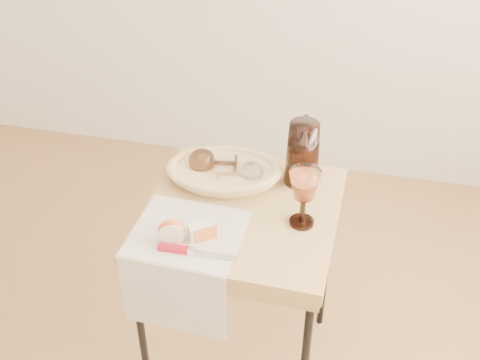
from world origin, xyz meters
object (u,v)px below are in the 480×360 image
(tea_towel, at_px, (187,233))
(apple_half, at_px, (171,230))
(goblet_lying_a, at_px, (216,162))
(pitcher, at_px, (303,153))
(wine_goblet, at_px, (304,198))
(side_table, at_px, (241,293))
(goblet_lying_b, at_px, (237,173))
(bread_basket, at_px, (224,174))
(table_knife, at_px, (194,251))

(tea_towel, xyz_separation_m, apple_half, (-0.03, -0.04, 0.04))
(tea_towel, height_order, goblet_lying_a, goblet_lying_a)
(tea_towel, bearing_deg, pitcher, 51.90)
(goblet_lying_a, distance_m, apple_half, 0.32)
(tea_towel, relative_size, goblet_lying_a, 2.20)
(wine_goblet, bearing_deg, tea_towel, -158.85)
(wine_goblet, bearing_deg, goblet_lying_a, 150.95)
(goblet_lying_a, bearing_deg, tea_towel, 80.84)
(side_table, distance_m, wine_goblet, 0.48)
(goblet_lying_a, distance_m, pitcher, 0.27)
(goblet_lying_a, distance_m, goblet_lying_b, 0.08)
(bread_basket, distance_m, pitcher, 0.25)
(wine_goblet, relative_size, table_knife, 0.87)
(goblet_lying_a, bearing_deg, wine_goblet, 144.03)
(wine_goblet, bearing_deg, apple_half, -154.85)
(wine_goblet, xyz_separation_m, apple_half, (-0.33, -0.16, -0.05))
(tea_towel, distance_m, pitcher, 0.43)
(side_table, height_order, table_knife, table_knife)
(goblet_lying_b, bearing_deg, table_knife, -115.06)
(bread_basket, height_order, table_knife, bread_basket)
(tea_towel, relative_size, table_knife, 1.45)
(pitcher, bearing_deg, goblet_lying_a, -164.30)
(side_table, height_order, apple_half, apple_half)
(bread_basket, height_order, wine_goblet, wine_goblet)
(bread_basket, relative_size, apple_half, 4.21)
(apple_half, bearing_deg, wine_goblet, 10.66)
(pitcher, distance_m, table_knife, 0.46)
(tea_towel, bearing_deg, side_table, 51.19)
(goblet_lying_b, xyz_separation_m, table_knife, (-0.04, -0.32, -0.03))
(bread_basket, relative_size, table_knife, 1.51)
(wine_goblet, bearing_deg, table_knife, -143.19)
(bread_basket, xyz_separation_m, wine_goblet, (0.26, -0.15, 0.06))
(tea_towel, bearing_deg, bread_basket, 84.05)
(tea_towel, distance_m, goblet_lying_b, 0.26)
(pitcher, height_order, wine_goblet, pitcher)
(goblet_lying_b, distance_m, pitcher, 0.20)
(tea_towel, height_order, bread_basket, bread_basket)
(tea_towel, relative_size, pitcher, 1.23)
(bread_basket, relative_size, goblet_lying_a, 2.31)
(table_knife, bearing_deg, goblet_lying_b, 80.37)
(goblet_lying_a, height_order, goblet_lying_b, goblet_lying_a)
(bread_basket, bearing_deg, pitcher, 3.88)
(tea_towel, xyz_separation_m, goblet_lying_a, (0.01, 0.28, 0.05))
(apple_half, bearing_deg, tea_towel, 37.50)
(apple_half, xyz_separation_m, table_knife, (0.07, -0.04, -0.03))
(side_table, distance_m, bread_basket, 0.41)
(tea_towel, xyz_separation_m, pitcher, (0.27, 0.32, 0.10))
(wine_goblet, bearing_deg, bread_basket, 150.69)
(apple_half, height_order, table_knife, apple_half)
(side_table, xyz_separation_m, pitcher, (0.15, 0.18, 0.46))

